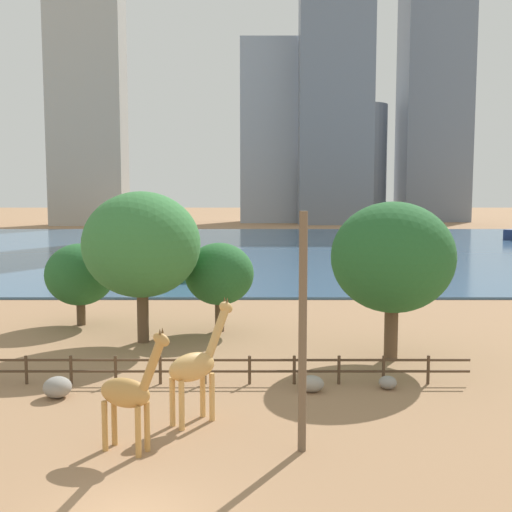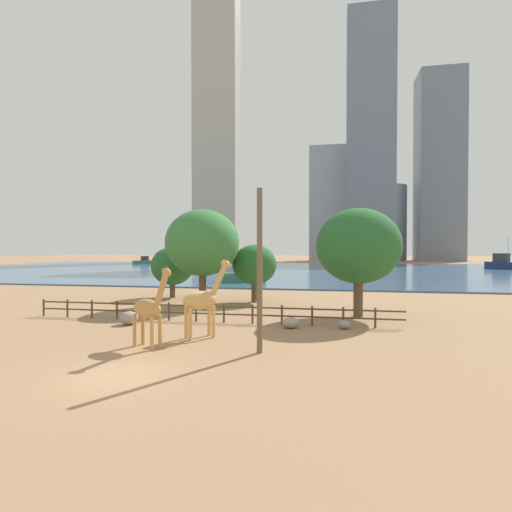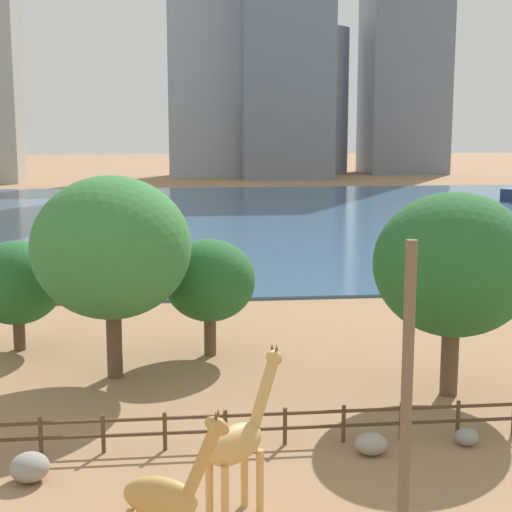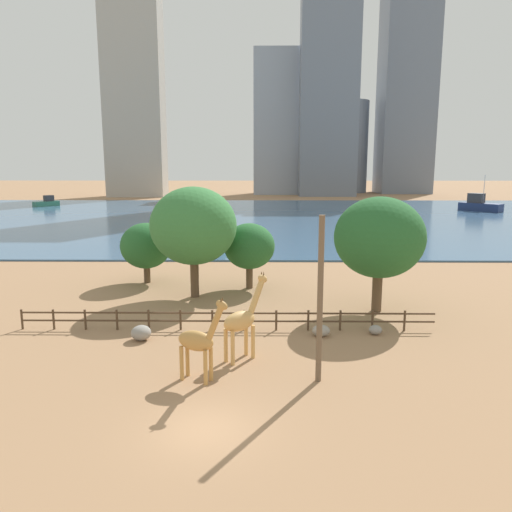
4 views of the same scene
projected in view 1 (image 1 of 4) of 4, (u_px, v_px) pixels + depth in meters
The scene contains 18 objects.
ground_plane at pixel (234, 247), 96.56m from camera, with size 400.00×400.00×0.00m, color #9E7551.
harbor_water at pixel (233, 248), 93.57m from camera, with size 180.00×86.00×0.20m, color #3D6084.
giraffe_tall at pixel (130, 393), 21.30m from camera, with size 2.73×1.58×4.34m.
giraffe_companion at pixel (197, 366), 24.01m from camera, with size 2.64×2.53×4.61m.
utility_pole at pixel (303, 333), 21.15m from camera, with size 0.28×0.28×8.06m, color brown.
boulder_near_fence at pixel (312, 384), 27.82m from camera, with size 1.09×0.94×0.71m, color gray.
boulder_by_pole at pixel (58, 387), 27.03m from camera, with size 1.19×1.19×0.89m, color gray.
boulder_small at pixel (388, 382), 28.19m from camera, with size 0.79×0.77×0.58m, color gray.
enclosure_fence at pixel (172, 368), 28.86m from camera, with size 26.12×0.14×1.30m.
tree_left_large at pixel (393, 258), 32.57m from camera, with size 6.28×6.28×8.14m.
tree_center_broad at pixel (142, 245), 36.24m from camera, with size 6.67×6.67×8.64m.
tree_right_tall at pixel (220, 274), 39.26m from camera, with size 4.24×4.24×5.49m.
tree_left_small at pixel (81, 275), 41.16m from camera, with size 4.42×4.42×5.28m.
boat_ferry at pixel (173, 271), 59.18m from camera, with size 7.13×4.51×2.95m.
skyline_tower_needle at pixel (360, 163), 176.93m from camera, with size 15.03×15.03×31.52m, color gray.
skyline_tower_glass at pixel (435, 79), 170.73m from camera, with size 17.19×15.27×75.90m, color slate.
skyline_block_left at pixel (271, 133), 165.47m from camera, with size 15.61×10.55×46.29m, color #939EAD.
skyline_block_right at pixel (337, 25), 152.61m from camera, with size 17.70×8.13×95.08m, color slate.
Camera 1 is at (3.40, -16.17, 8.79)m, focal length 45.00 mm.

